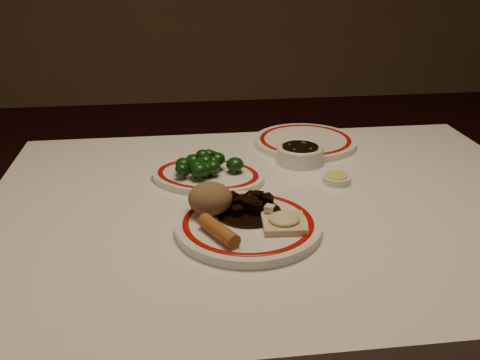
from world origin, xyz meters
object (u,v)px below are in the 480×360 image
at_px(main_plate, 248,225).
at_px(spring_roll, 219,231).
at_px(broccoli_plate, 208,176).
at_px(soy_bowl, 300,155).
at_px(rice_mound, 210,198).
at_px(broccoli_pile, 206,164).
at_px(stirfry_heap, 249,206).
at_px(dining_table, 275,240).
at_px(fried_wonton, 284,221).

distance_m(main_plate, spring_roll, 0.08).
height_order(broccoli_plate, soy_bowl, soy_bowl).
xyz_separation_m(rice_mound, broccoli_plate, (0.01, 0.20, -0.04)).
bearing_deg(soy_bowl, broccoli_pile, -162.07).
distance_m(main_plate, broccoli_plate, 0.25).
relative_size(main_plate, stirfry_heap, 2.51).
relative_size(dining_table, stirfry_heap, 9.50).
xyz_separation_m(fried_wonton, stirfry_heap, (-0.05, 0.07, 0.00)).
relative_size(main_plate, broccoli_pile, 2.05).
height_order(spring_roll, broccoli_pile, broccoli_pile).
height_order(spring_roll, fried_wonton, spring_roll).
bearing_deg(broccoli_plate, main_plate, -76.67).
bearing_deg(fried_wonton, main_plate, 157.59).
distance_m(spring_roll, broccoli_pile, 0.30).
relative_size(rice_mound, broccoli_pile, 0.55).
height_order(fried_wonton, soy_bowl, same).
bearing_deg(broccoli_plate, soy_bowl, 18.06).
xyz_separation_m(fried_wonton, soy_bowl, (0.11, 0.35, -0.01)).
bearing_deg(spring_roll, broccoli_plate, 62.05).
bearing_deg(fried_wonton, broccoli_pile, 114.45).
relative_size(dining_table, main_plate, 3.78).
relative_size(broccoli_pile, soy_bowl, 1.37).
height_order(dining_table, spring_roll, spring_roll).
xyz_separation_m(stirfry_heap, broccoli_pile, (-0.07, 0.20, 0.01)).
bearing_deg(stirfry_heap, dining_table, 45.60).
bearing_deg(dining_table, soy_bowl, 64.95).
height_order(rice_mound, stirfry_heap, rice_mound).
bearing_deg(spring_roll, stirfry_heap, 26.69).
xyz_separation_m(main_plate, broccoli_plate, (-0.06, 0.24, -0.00)).
height_order(rice_mound, fried_wonton, rice_mound).
height_order(broccoli_pile, soy_bowl, broccoli_pile).
bearing_deg(soy_bowl, dining_table, -115.05).
bearing_deg(dining_table, fried_wonton, -95.60).
height_order(dining_table, broccoli_plate, broccoli_plate).
bearing_deg(broccoli_pile, dining_table, -44.16).
distance_m(spring_roll, fried_wonton, 0.12).
relative_size(dining_table, soy_bowl, 10.62).
bearing_deg(rice_mound, spring_roll, -85.74).
relative_size(main_plate, rice_mound, 3.75).
height_order(dining_table, broccoli_pile, broccoli_pile).
bearing_deg(spring_roll, fried_wonton, -15.90).
bearing_deg(fried_wonton, rice_mound, 151.32).
height_order(main_plate, broccoli_plate, main_plate).
bearing_deg(dining_table, rice_mound, -154.62).
xyz_separation_m(broccoli_pile, soy_bowl, (0.23, 0.08, -0.02)).
bearing_deg(broccoli_pile, fried_wonton, -65.55).
bearing_deg(soy_bowl, spring_roll, -122.03).
relative_size(broccoli_plate, soy_bowl, 2.76).
relative_size(fried_wonton, broccoli_pile, 0.54).
relative_size(rice_mound, soy_bowl, 0.75).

